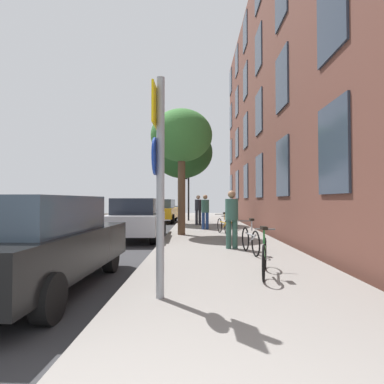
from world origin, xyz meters
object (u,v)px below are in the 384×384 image
Objects in this scene: bicycle_3 at (223,225)px; bicycle_4 at (232,222)px; bicycle_0 at (264,256)px; car_1 at (137,218)px; bicycle_2 at (227,231)px; car_0 at (40,242)px; traffic_light at (187,184)px; car_3 at (166,208)px; bicycle_1 at (250,240)px; sign_post at (159,170)px; pedestrian_2 at (198,208)px; pedestrian_0 at (232,215)px; car_2 at (163,211)px; tree_far at (182,153)px; pedestrian_1 at (205,210)px; tree_near at (182,137)px; bicycle_5 at (229,219)px.

bicycle_3 is 2.48m from bicycle_4.
car_1 reaches higher than bicycle_0.
bicycle_2 is 0.37× the size of car_0.
car_3 is (-2.13, 5.97, -1.87)m from traffic_light.
car_3 is at bearing 102.73° from bicycle_2.
bicycle_1 is at bearing 86.38° from bicycle_0.
sign_post is 2.04× the size of bicycle_1.
pedestrian_2 is at bearing 97.57° from bicycle_2.
car_2 is (-3.43, 12.28, -0.27)m from pedestrian_0.
bicycle_2 is 2.40m from bicycle_3.
pedestrian_2 is 0.42× the size of car_3.
bicycle_0 is 22.24m from car_3.
tree_far is at bearing 99.51° from bicycle_0.
car_0 is at bearing -123.76° from bicycle_2.
bicycle_3 is 0.96× the size of pedestrian_1.
bicycle_4 is at bearing -55.57° from pedestrian_2.
car_1 is at bearing 134.89° from bicycle_1.
traffic_light is 16.88m from car_0.
pedestrian_2 is at bearing 96.83° from pedestrian_1.
bicycle_2 is at bearing -81.15° from traffic_light.
car_2 is (-2.81, 6.25, -0.26)m from pedestrian_1.
tree_far is 1.36× the size of car_0.
pedestrian_0 is at bearing 94.43° from bicycle_0.
pedestrian_1 is at bearing -80.59° from traffic_light.
tree_near is 6.80m from bicycle_5.
car_1 reaches higher than bicycle_3.
sign_post is 23.40m from car_3.
car_3 is (-1.92, 8.92, -3.64)m from tree_far.
car_1 is at bearing -88.40° from car_3.
car_1 is at bearing 120.43° from bicycle_0.
sign_post is 5.00m from pedestrian_0.
bicycle_1 reaches higher than bicycle_5.
pedestrian_2 reaches higher than car_1.
traffic_light is 0.94× the size of car_2.
pedestrian_2 reaches higher than bicycle_1.
pedestrian_0 is 19.01m from car_3.
car_0 is (-3.72, -5.56, 0.34)m from bicycle_2.
bicycle_1 is 0.39× the size of car_3.
bicycle_0 is at bearing -84.31° from pedestrian_2.
pedestrian_1 is 0.42× the size of car_2.
bicycle_1 is at bearing -73.73° from car_2.
bicycle_5 is 0.41× the size of car_3.
pedestrian_2 is at bearing 77.85° from car_0.
car_2 is at bearing 90.15° from car_1.
tree_near reaches higher than traffic_light.
bicycle_4 is 0.91× the size of pedestrian_2.
car_3 is at bearing 115.48° from bicycle_5.
traffic_light is 16.17m from bicycle_0.
car_0 is at bearing -104.74° from tree_near.
pedestrian_2 is at bearing 87.16° from sign_post.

